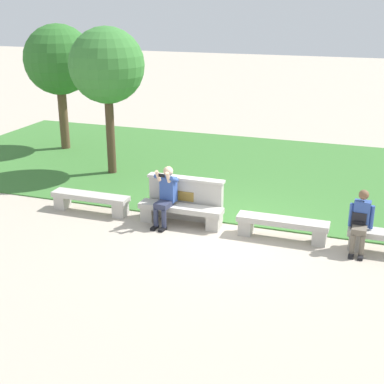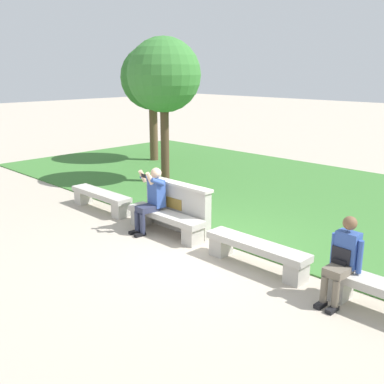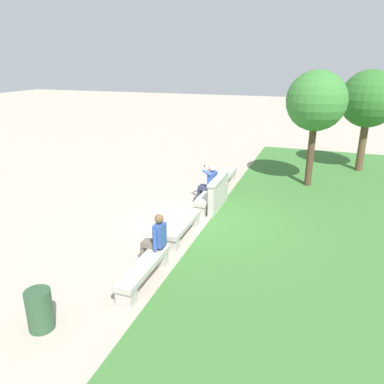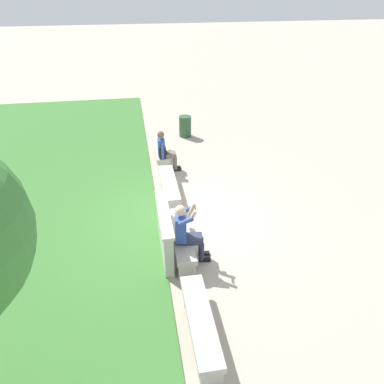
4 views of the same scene
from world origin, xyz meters
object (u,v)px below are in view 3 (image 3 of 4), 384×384
(bench_main, at_px, (226,177))
(bench_mid, at_px, (183,226))
(tree_behind_wall, at_px, (316,102))
(tree_left_background, at_px, (369,100))
(person_photographer, at_px, (209,181))
(trash_bin, at_px, (40,310))
(person_distant, at_px, (155,238))
(bench_far, at_px, (144,270))
(bench_near, at_px, (208,198))
(backpack, at_px, (159,240))

(bench_main, bearing_deg, bench_mid, 0.00)
(tree_behind_wall, bearing_deg, tree_left_background, 145.12)
(person_photographer, xyz_separation_m, tree_left_background, (-5.65, 4.88, 2.19))
(bench_mid, bearing_deg, trash_bin, -14.32)
(bench_mid, xyz_separation_m, tree_left_background, (-8.25, 4.81, 2.63))
(person_distant, height_order, tree_left_background, tree_left_background)
(tree_behind_wall, bearing_deg, bench_mid, -27.71)
(bench_far, distance_m, tree_left_background, 11.87)
(bench_far, bearing_deg, bench_near, 180.00)
(tree_behind_wall, distance_m, tree_left_background, 3.37)
(bench_mid, relative_size, person_photographer, 1.45)
(person_distant, distance_m, tree_left_background, 11.17)
(bench_main, distance_m, person_distant, 6.12)
(bench_main, height_order, tree_left_background, tree_left_background)
(bench_near, xyz_separation_m, person_distant, (3.83, -0.07, 0.37))
(bench_main, bearing_deg, tree_left_background, 127.49)
(person_distant, xyz_separation_m, backpack, (-0.03, 0.08, -0.05))
(bench_near, xyz_separation_m, person_photographer, (-0.31, -0.08, 0.44))
(bench_near, xyz_separation_m, bench_far, (4.56, 0.00, 0.00))
(person_distant, distance_m, tree_behind_wall, 8.00)
(backpack, bearing_deg, bench_far, -0.84)
(tree_left_background, height_order, trash_bin, tree_left_background)
(person_photographer, distance_m, tree_behind_wall, 4.75)
(bench_mid, height_order, tree_behind_wall, tree_behind_wall)
(bench_near, distance_m, tree_left_background, 8.10)
(person_distant, distance_m, backpack, 0.10)
(bench_near, distance_m, bench_mid, 2.28)
(bench_far, xyz_separation_m, backpack, (-0.77, 0.01, 0.33))
(person_distant, height_order, backpack, person_distant)
(bench_mid, bearing_deg, tree_left_background, 149.77)
(backpack, bearing_deg, tree_behind_wall, 157.70)
(bench_main, height_order, backpack, backpack)
(bench_far, distance_m, person_distant, 0.83)
(bench_main, relative_size, person_photographer, 1.45)
(bench_main, xyz_separation_m, bench_far, (6.84, 0.00, 0.00))
(person_photographer, bearing_deg, person_distant, 0.15)
(bench_near, height_order, backpack, backpack)
(bench_main, height_order, person_photographer, person_photographer)
(tree_left_background, bearing_deg, bench_far, -24.54)
(bench_main, bearing_deg, bench_far, 0.00)
(bench_main, relative_size, trash_bin, 2.56)
(bench_mid, distance_m, person_distant, 1.59)
(bench_near, xyz_separation_m, backpack, (3.79, 0.01, 0.33))
(person_photographer, bearing_deg, bench_near, 13.78)
(bench_near, relative_size, person_photographer, 1.45)
(tree_behind_wall, bearing_deg, bench_near, -41.94)
(person_distant, bearing_deg, backpack, 113.41)
(person_photographer, bearing_deg, bench_main, 177.75)
(tree_left_background, relative_size, trash_bin, 5.44)
(bench_far, bearing_deg, backpack, 179.16)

